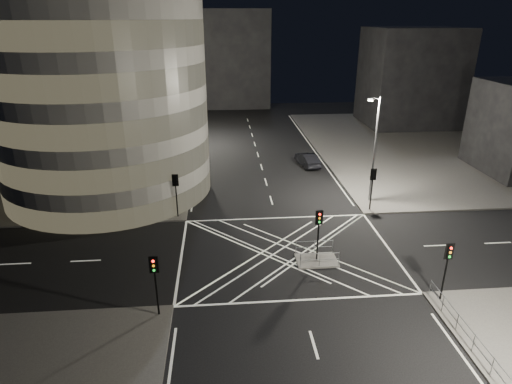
{
  "coord_description": "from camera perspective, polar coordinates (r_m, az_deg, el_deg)",
  "views": [
    {
      "loc": [
        -4.74,
        -28.2,
        16.76
      ],
      "look_at": [
        -1.93,
        5.01,
        3.0
      ],
      "focal_mm": 30.0,
      "sensor_mm": 36.0,
      "label": 1
    }
  ],
  "objects": [
    {
      "name": "ground",
      "position": [
        33.15,
        4.1,
        -8.0
      ],
      "size": [
        120.0,
        120.0,
        0.0
      ],
      "primitive_type": "plane",
      "color": "black",
      "rests_on": "ground"
    },
    {
      "name": "sidewalk_far_left",
      "position": [
        62.57,
        -27.52,
        4.39
      ],
      "size": [
        42.0,
        42.0,
        0.15
      ],
      "primitive_type": "cube",
      "color": "#524F4D",
      "rests_on": "ground"
    },
    {
      "name": "sidewalk_far_right",
      "position": [
        66.81,
        25.83,
        5.71
      ],
      "size": [
        42.0,
        42.0,
        0.15
      ],
      "primitive_type": "cube",
      "color": "#524F4D",
      "rests_on": "ground"
    },
    {
      "name": "central_island",
      "position": [
        32.2,
        8.07,
        -9.03
      ],
      "size": [
        3.0,
        2.0,
        0.15
      ],
      "primitive_type": "cube",
      "color": "slate",
      "rests_on": "ground"
    },
    {
      "name": "office_tower_curved",
      "position": [
        49.76,
        -24.55,
        15.79
      ],
      "size": [
        30.0,
        29.0,
        27.2
      ],
      "color": "gray",
      "rests_on": "sidewalk_far_left"
    },
    {
      "name": "office_block_rear",
      "position": [
        72.51,
        -19.45,
        16.8
      ],
      "size": [
        24.0,
        16.0,
        22.0
      ],
      "primitive_type": "cube",
      "color": "gray",
      "rests_on": "sidewalk_far_left"
    },
    {
      "name": "building_right_far",
      "position": [
        75.36,
        19.92,
        14.21
      ],
      "size": [
        14.0,
        12.0,
        15.0
      ],
      "primitive_type": "cube",
      "color": "black",
      "rests_on": "sidewalk_far_right"
    },
    {
      "name": "building_far_end",
      "position": [
        86.56,
        -4.53,
        17.22
      ],
      "size": [
        18.0,
        8.0,
        18.0
      ],
      "primitive_type": "cube",
      "color": "black",
      "rests_on": "ground"
    },
    {
      "name": "tree_a",
      "position": [
        39.45,
        -13.04,
        4.47
      ],
      "size": [
        4.18,
        4.18,
        7.25
      ],
      "color": "black",
      "rests_on": "sidewalk_far_left"
    },
    {
      "name": "tree_b",
      "position": [
        45.21,
        -12.05,
        6.52
      ],
      "size": [
        4.7,
        4.7,
        7.3
      ],
      "color": "black",
      "rests_on": "sidewalk_far_left"
    },
    {
      "name": "tree_c",
      "position": [
        51.06,
        -11.27,
        8.0
      ],
      "size": [
        3.95,
        3.95,
        6.54
      ],
      "color": "black",
      "rests_on": "sidewalk_far_left"
    },
    {
      "name": "tree_d",
      "position": [
        56.7,
        -10.73,
        10.23
      ],
      "size": [
        5.66,
        5.66,
        8.26
      ],
      "color": "black",
      "rests_on": "sidewalk_far_left"
    },
    {
      "name": "tree_e",
      "position": [
        62.63,
        -10.21,
        11.08
      ],
      "size": [
        4.38,
        4.38,
        7.18
      ],
      "color": "black",
      "rests_on": "sidewalk_far_left"
    },
    {
      "name": "traffic_signal_fl",
      "position": [
        37.86,
        -10.65,
        0.58
      ],
      "size": [
        0.55,
        0.22,
        4.0
      ],
      "color": "black",
      "rests_on": "sidewalk_far_left"
    },
    {
      "name": "traffic_signal_nl",
      "position": [
        25.81,
        -13.33,
        -10.69
      ],
      "size": [
        0.55,
        0.22,
        4.0
      ],
      "color": "black",
      "rests_on": "sidewalk_near_left"
    },
    {
      "name": "traffic_signal_fr",
      "position": [
        40.0,
        15.28,
        1.36
      ],
      "size": [
        0.55,
        0.22,
        4.0
      ],
      "color": "black",
      "rests_on": "sidewalk_far_right"
    },
    {
      "name": "traffic_signal_nr",
      "position": [
        28.86,
        24.16,
        -8.42
      ],
      "size": [
        0.55,
        0.22,
        4.0
      ],
      "color": "black",
      "rests_on": "sidewalk_near_right"
    },
    {
      "name": "traffic_signal_island",
      "position": [
        30.83,
        8.36,
        -4.52
      ],
      "size": [
        0.55,
        0.22,
        4.0
      ],
      "color": "black",
      "rests_on": "central_island"
    },
    {
      "name": "street_lamp_left_near",
      "position": [
        42.0,
        -11.14,
        6.51
      ],
      "size": [
        1.25,
        0.25,
        10.0
      ],
      "color": "slate",
      "rests_on": "sidewalk_far_left"
    },
    {
      "name": "street_lamp_left_far",
      "position": [
        59.46,
        -9.46,
        11.26
      ],
      "size": [
        1.25,
        0.25,
        10.0
      ],
      "color": "slate",
      "rests_on": "sidewalk_far_left"
    },
    {
      "name": "street_lamp_right_far",
      "position": [
        41.36,
        15.49,
        5.87
      ],
      "size": [
        1.25,
        0.25,
        10.0
      ],
      "color": "slate",
      "rests_on": "sidewalk_far_right"
    },
    {
      "name": "railing_near_right",
      "position": [
        26.18,
        27.96,
        -18.53
      ],
      "size": [
        0.06,
        11.7,
        1.1
      ],
      "primitive_type": "cube",
      "color": "slate",
      "rests_on": "sidewalk_near_right"
    },
    {
      "name": "railing_island_south",
      "position": [
        31.13,
        8.49,
        -8.9
      ],
      "size": [
        2.8,
        0.06,
        1.1
      ],
      "primitive_type": "cube",
      "color": "slate",
      "rests_on": "central_island"
    },
    {
      "name": "railing_island_north",
      "position": [
        32.64,
        7.79,
        -7.27
      ],
      "size": [
        2.8,
        0.06,
        1.1
      ],
      "primitive_type": "cube",
      "color": "slate",
      "rests_on": "central_island"
    },
    {
      "name": "sedan",
      "position": [
        51.86,
        6.88,
        4.33
      ],
      "size": [
        2.48,
        5.02,
        1.58
      ],
      "primitive_type": "imported",
      "rotation": [
        0.0,
        0.0,
        3.32
      ],
      "color": "black",
      "rests_on": "ground"
    }
  ]
}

